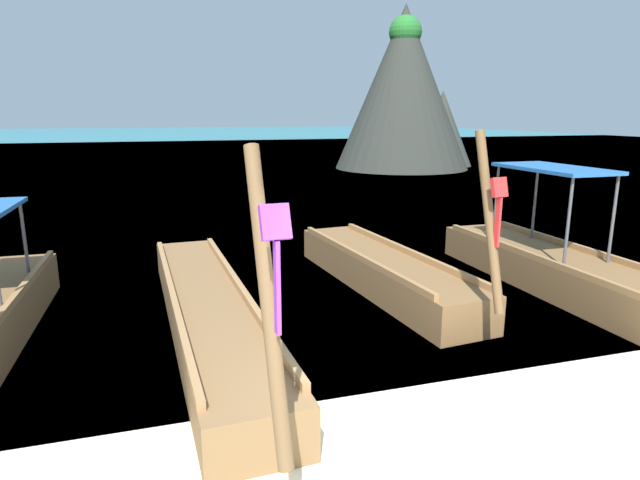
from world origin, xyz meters
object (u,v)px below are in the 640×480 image
object	(u,v)px
longtail_boat_red_ribbon	(383,271)
karst_rock	(408,92)
longtail_boat_violet_ribbon	(208,312)
longtail_boat_blue_ribbon	(577,276)

from	to	relation	value
longtail_boat_red_ribbon	karst_rock	distance (m)	22.31
longtail_boat_violet_ribbon	karst_rock	xyz separation A→B (m)	(12.98, 20.74, 3.87)
longtail_boat_violet_ribbon	karst_rock	bearing A→B (deg)	57.96
karst_rock	longtail_boat_blue_ribbon	bearing A→B (deg)	-108.22
longtail_boat_violet_ribbon	longtail_boat_red_ribbon	xyz separation A→B (m)	(3.13, 1.10, 0.02)
longtail_boat_violet_ribbon	longtail_boat_blue_ribbon	distance (m)	6.07
longtail_boat_blue_ribbon	longtail_boat_violet_ribbon	bearing A→B (deg)	177.65
longtail_boat_violet_ribbon	longtail_boat_blue_ribbon	size ratio (longest dim) A/B	1.08
longtail_boat_red_ribbon	longtail_boat_blue_ribbon	xyz separation A→B (m)	(2.93, -1.34, 0.05)
longtail_boat_violet_ribbon	karst_rock	world-z (taller)	karst_rock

